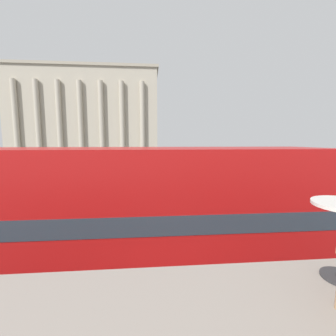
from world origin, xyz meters
The scene contains 8 objects.
double_decker_bus centered at (-1.34, 3.69, 2.32)m, with size 10.90×2.67×4.15m.
plaza_building_left centered at (-12.42, 45.16, 8.97)m, with size 27.63×12.57×17.95m.
traffic_light_near centered at (2.43, 9.37, 2.29)m, with size 0.42×0.24×3.49m.
traffic_light_mid centered at (5.28, 15.59, 2.38)m, with size 0.42×0.24×3.63m.
pedestrian_blue centered at (-1.38, 13.90, 1.06)m, with size 0.32×0.32×1.82m.
pedestrian_yellow centered at (4.31, 19.20, 1.02)m, with size 0.32×0.32×1.76m.
pedestrian_white centered at (7.04, 27.11, 0.96)m, with size 0.32×0.32×1.68m.
pedestrian_grey centered at (-8.44, 27.32, 0.95)m, with size 0.32×0.32×1.65m.
Camera 1 is at (-0.60, -2.17, 4.32)m, focal length 24.00 mm.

